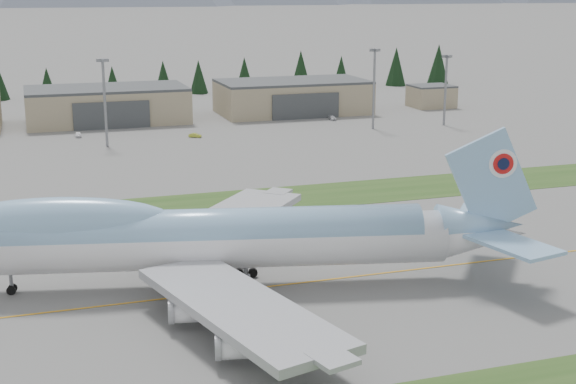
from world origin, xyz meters
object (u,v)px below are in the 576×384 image
object	(u,v)px
hangar_right	(293,97)
service_vehicle_a	(78,137)
service_vehicle_c	(332,120)
hangar_center	(107,105)
boeing_747_freighter	(212,237)
service_vehicle_b	(195,137)

from	to	relation	value
hangar_right	service_vehicle_a	xyz separation A→B (m)	(-70.44, -23.55, -5.39)
service_vehicle_a	service_vehicle_c	xyz separation A→B (m)	(77.64, 5.74, 0.00)
hangar_center	hangar_right	size ratio (longest dim) A/B	1.00
hangar_right	service_vehicle_c	xyz separation A→B (m)	(7.20, -17.81, -5.39)
hangar_center	hangar_right	world-z (taller)	same
service_vehicle_a	service_vehicle_c	bearing A→B (deg)	5.55
boeing_747_freighter	hangar_right	distance (m)	159.51
service_vehicle_b	hangar_right	bearing A→B (deg)	-18.73
boeing_747_freighter	service_vehicle_a	distance (m)	124.58
service_vehicle_c	hangar_center	bearing A→B (deg)	170.20
hangar_right	service_vehicle_b	distance (m)	52.70
hangar_center	boeing_747_freighter	bearing A→B (deg)	-90.23
boeing_747_freighter	service_vehicle_a	world-z (taller)	boeing_747_freighter
boeing_747_freighter	service_vehicle_c	bearing A→B (deg)	75.14
hangar_center	service_vehicle_b	distance (m)	40.07
hangar_center	service_vehicle_a	bearing A→B (deg)	-113.90
service_vehicle_a	hangar_center	bearing A→B (deg)	67.42
hangar_center	service_vehicle_b	xyz separation A→B (m)	(20.24, -34.16, -5.39)
service_vehicle_c	service_vehicle_a	bearing A→B (deg)	-170.73
service_vehicle_a	service_vehicle_b	xyz separation A→B (m)	(30.67, -10.61, 0.00)
hangar_right	service_vehicle_b	size ratio (longest dim) A/B	13.52
boeing_747_freighter	hangar_center	distance (m)	147.55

